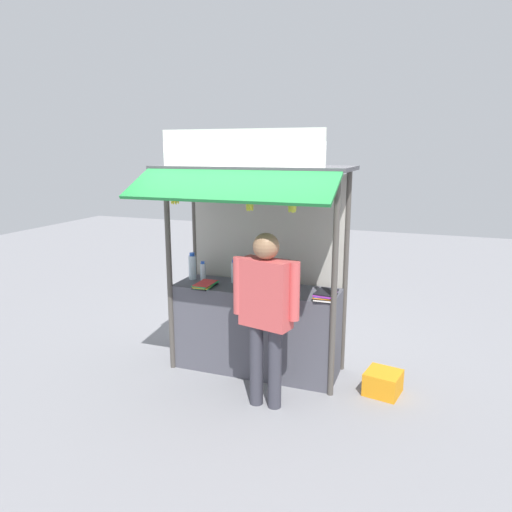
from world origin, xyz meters
TOP-DOWN VIEW (x-y plane):
  - ground_plane at (0.00, 0.00)m, footprint 20.00×20.00m
  - stall_counter at (0.00, 0.00)m, footprint 1.81×0.56m
  - stall_structure at (0.00, 0.05)m, footprint 2.01×1.36m
  - water_bottle_mid_right at (-0.15, 0.06)m, footprint 0.08×0.08m
  - water_bottle_rear_center at (0.16, 0.04)m, footprint 0.09×0.09m
  - water_bottle_mid_left at (-0.81, 0.07)m, footprint 0.09×0.09m
  - water_bottle_front_right at (-0.66, 0.05)m, footprint 0.06×0.06m
  - water_bottle_back_right at (-0.30, 0.10)m, footprint 0.07×0.07m
  - water_bottle_far_left at (0.04, 0.08)m, footprint 0.06×0.06m
  - magazine_stack_right at (0.80, -0.16)m, footprint 0.22×0.30m
  - magazine_stack_front_left at (-0.52, -0.18)m, footprint 0.21×0.32m
  - banana_bunch_inner_right at (0.50, -0.38)m, footprint 0.09×0.09m
  - banana_bunch_leftmost at (0.08, -0.38)m, footprint 0.10×0.11m
  - banana_bunch_inner_left at (-0.75, -0.38)m, footprint 0.10×0.09m
  - vendor_person at (0.35, -0.70)m, footprint 0.64×0.31m
  - plastic_crate at (1.40, -0.07)m, footprint 0.39×0.39m

SIDE VIEW (x-z plane):
  - ground_plane at x=0.00m, z-range 0.00..0.00m
  - plastic_crate at x=1.40m, z-range 0.00..0.23m
  - stall_counter at x=0.00m, z-range 0.00..0.96m
  - magazine_stack_front_left at x=-0.52m, z-range 0.96..1.01m
  - magazine_stack_right at x=0.80m, z-range 0.96..1.04m
  - vendor_person at x=0.35m, z-range 0.17..1.87m
  - water_bottle_front_right at x=-0.66m, z-range 0.95..1.18m
  - water_bottle_far_left at x=0.04m, z-range 0.95..1.19m
  - water_bottle_back_right at x=-0.30m, z-range 0.95..1.22m
  - water_bottle_mid_right at x=-0.15m, z-range 0.95..1.23m
  - water_bottle_mid_left at x=-0.81m, z-range 0.95..1.26m
  - water_bottle_rear_center at x=0.16m, z-range 0.95..1.27m
  - stall_structure at x=0.00m, z-range 0.24..2.86m
  - banana_bunch_inner_right at x=0.50m, z-range 1.77..2.06m
  - banana_bunch_leftmost at x=0.08m, z-range 1.78..2.07m
  - banana_bunch_inner_left at x=-0.75m, z-range 1.84..2.10m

